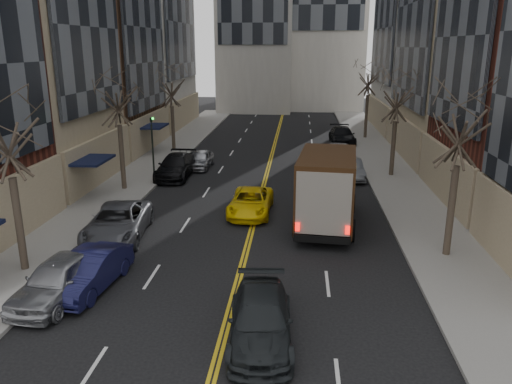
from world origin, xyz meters
The scene contains 21 objects.
sidewalk_left centered at (-9.00, 27.00, 0.07)m, with size 4.00×66.00×0.15m, color slate.
sidewalk_right centered at (9.00, 27.00, 0.07)m, with size 4.00×66.00×0.15m, color slate.
tree_lf_near centered at (-8.80, 8.00, 6.24)m, with size 3.20×3.20×8.41m.
tree_lf_mid centered at (-8.80, 20.00, 6.60)m, with size 3.20×3.20×8.91m.
tree_lf_far centered at (-8.80, 33.00, 6.02)m, with size 3.20×3.20×8.12m.
tree_rt_near centered at (8.80, 11.00, 6.45)m, with size 3.20×3.20×8.71m.
tree_rt_mid centered at (8.80, 25.00, 6.17)m, with size 3.20×3.20×8.32m.
tree_rt_far centered at (8.80, 40.00, 6.74)m, with size 3.20×3.20×9.11m.
traffic_signal centered at (-7.39, 22.00, 2.82)m, with size 0.29×0.26×4.70m.
ups_truck centered at (3.73, 14.53, 1.95)m, with size 3.43×7.30×3.87m.
observer_sedan centered at (1.20, 3.93, 0.70)m, with size 2.28×4.94×1.40m.
taxi centered at (-0.30, 16.13, 0.66)m, with size 2.20×4.77×1.33m, color yellow.
pedestrian centered at (2.27, 13.78, 0.77)m, with size 0.56×0.37×1.54m, color black.
parked_lf_a centered at (-6.30, 5.92, 0.79)m, with size 1.86×4.63×1.58m, color #94969B.
parked_lf_b centered at (-5.49, 6.79, 0.73)m, with size 1.54×4.41×1.45m, color #101135.
parked_lf_c centered at (-6.30, 11.99, 0.78)m, with size 2.58×5.59×1.55m, color #47494E.
parked_lf_d centered at (-6.30, 23.59, 0.78)m, with size 2.19×5.38×1.56m, color black.
parked_lf_e centered at (-5.10, 26.41, 0.66)m, with size 1.56×3.87×1.32m, color #9B9DA2.
parked_rt_a centered at (5.90, 24.26, 0.68)m, with size 1.43×4.11×1.36m, color #4E5156.
parked_rt_b centered at (5.24, 28.56, 0.77)m, with size 2.55×5.54×1.54m, color #B4B6BD.
parked_rt_c centered at (6.30, 37.17, 0.77)m, with size 2.16×5.32×1.54m, color black.
Camera 1 is at (2.25, -9.81, 8.92)m, focal length 35.00 mm.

